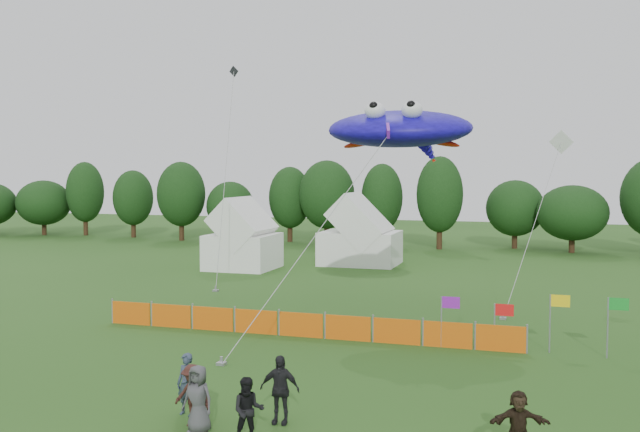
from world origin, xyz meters
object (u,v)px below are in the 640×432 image
(tent_right, at_px, (360,237))
(barrier_fence, at_px, (301,325))
(spectator_d, at_px, (280,389))
(spectator_f, at_px, (519,423))
(tent_left, at_px, (243,240))
(spectator_b, at_px, (248,411))
(stingray_kite, at_px, (402,130))
(spectator_e, at_px, (198,399))
(spectator_c, at_px, (193,395))
(spectator_a, at_px, (187,384))

(tent_right, xyz_separation_m, barrier_fence, (3.32, -22.98, -1.50))
(spectator_d, xyz_separation_m, spectator_f, (6.23, -0.29, -0.15))
(tent_left, bearing_deg, spectator_d, -64.51)
(spectator_f, bearing_deg, tent_right, 94.17)
(tent_left, xyz_separation_m, spectator_b, (13.08, -29.51, -1.17))
(barrier_fence, height_order, stingray_kite, stingray_kite)
(spectator_f, bearing_deg, spectator_b, 175.08)
(tent_left, distance_m, spectator_e, 31.43)
(tent_right, height_order, spectator_c, tent_right)
(spectator_c, distance_m, spectator_f, 8.39)
(barrier_fence, bearing_deg, spectator_d, -74.19)
(tent_right, bearing_deg, tent_left, -146.66)
(spectator_d, bearing_deg, barrier_fence, 100.72)
(spectator_a, distance_m, spectator_c, 0.93)
(spectator_d, relative_size, spectator_f, 1.20)
(tent_right, xyz_separation_m, stingray_kite, (6.62, -18.44, 6.68))
(tent_right, height_order, spectator_e, tent_right)
(tent_left, xyz_separation_m, spectator_c, (11.18, -28.83, -1.17))
(spectator_b, bearing_deg, spectator_d, 59.46)
(spectator_a, distance_m, spectator_d, 2.71)
(spectator_e, xyz_separation_m, spectator_f, (8.01, 1.01, -0.11))
(tent_left, xyz_separation_m, spectator_a, (10.61, -28.09, -1.14))
(spectator_c, xyz_separation_m, spectator_f, (8.37, 0.62, -0.06))
(spectator_c, bearing_deg, barrier_fence, 101.84)
(spectator_a, height_order, spectator_b, spectator_a)
(spectator_e, distance_m, stingray_kite, 17.54)
(tent_left, bearing_deg, spectator_b, -66.10)
(spectator_d, bearing_deg, spectator_c, -162.09)
(spectator_a, height_order, stingray_kite, stingray_kite)
(barrier_fence, distance_m, spectator_d, 10.09)
(tent_left, height_order, spectator_f, tent_left)
(barrier_fence, relative_size, spectator_e, 10.05)
(tent_left, xyz_separation_m, spectator_e, (11.53, -29.22, -1.12))
(spectator_a, bearing_deg, spectator_d, 14.25)
(tent_right, distance_m, spectator_e, 34.27)
(tent_left, height_order, stingray_kite, stingray_kite)
(spectator_c, bearing_deg, tent_right, 105.23)
(barrier_fence, xyz_separation_m, spectator_f, (8.98, -9.99, 0.28))
(spectator_a, bearing_deg, spectator_f, 9.95)
(spectator_b, bearing_deg, spectator_c, 138.19)
(tent_right, distance_m, spectator_f, 35.21)
(tent_right, distance_m, spectator_d, 33.26)
(tent_right, xyz_separation_m, spectator_e, (4.29, -33.98, -1.11))
(spectator_a, xyz_separation_m, stingray_kite, (3.26, 14.42, 7.81))
(spectator_e, bearing_deg, spectator_b, -3.57)
(tent_left, height_order, spectator_e, tent_left)
(barrier_fence, height_order, spectator_a, spectator_a)
(spectator_f, bearing_deg, stingray_kite, 95.04)
(tent_left, bearing_deg, barrier_fence, -59.89)
(spectator_f, xyz_separation_m, stingray_kite, (-5.68, 14.54, 7.90))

